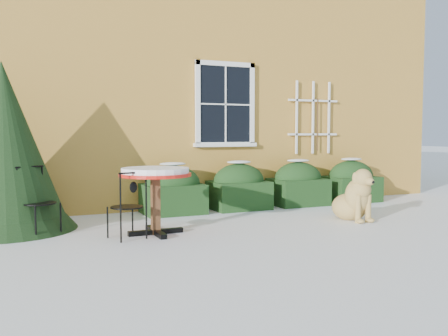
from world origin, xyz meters
name	(u,v)px	position (x,y,z in m)	size (l,w,h in m)	color
ground	(255,240)	(0.00, 0.00, 0.00)	(80.00, 80.00, 0.00)	white
house	(129,63)	(0.00, 7.00, 3.22)	(12.40, 8.40, 6.40)	gold
hedge_row	(269,186)	(1.65, 2.55, 0.40)	(4.95, 0.80, 0.91)	black
evergreen_shrub	(4,163)	(-3.02, 2.10, 0.99)	(2.04, 2.04, 2.47)	black
bistro_table	(155,179)	(-1.10, 0.91, 0.78)	(1.01, 1.01, 0.94)	black
patio_chair_near	(128,205)	(-1.52, 0.75, 0.46)	(0.50, 0.49, 0.92)	black
patio_chair_far	(37,201)	(-2.62, 1.53, 0.48)	(0.59, 0.58, 0.96)	black
dog	(355,199)	(2.18, 0.66, 0.35)	(0.59, 0.98, 0.88)	tan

